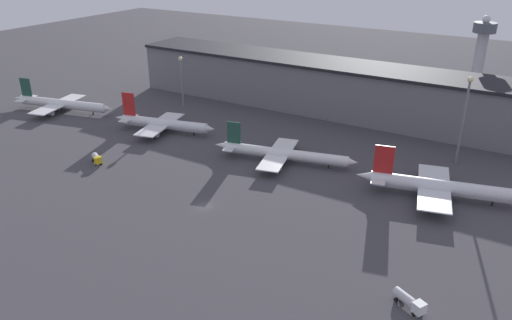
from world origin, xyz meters
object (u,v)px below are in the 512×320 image
(airplane_3, at_px, (439,187))
(airplane_0, at_px, (61,104))
(airplane_1, at_px, (163,124))
(airplane_2, at_px, (283,154))
(service_vehicle_3, at_px, (97,158))
(control_tower, at_px, (480,56))
(service_vehicle_1, at_px, (409,301))

(airplane_3, bearing_deg, airplane_0, 167.71)
(airplane_1, xyz_separation_m, airplane_3, (101.01, -0.71, 0.31))
(airplane_2, xyz_separation_m, airplane_3, (49.23, 0.75, 0.60))
(service_vehicle_3, distance_m, control_tower, 156.08)
(airplane_1, height_order, service_vehicle_3, airplane_1)
(airplane_3, relative_size, service_vehicle_3, 7.91)
(service_vehicle_1, relative_size, control_tower, 0.19)
(airplane_0, xyz_separation_m, service_vehicle_1, (158.97, -47.52, -1.50))
(airplane_0, xyz_separation_m, control_tower, (147.67, 92.11, 19.53))
(airplane_3, distance_m, service_vehicle_3, 106.10)
(airplane_0, relative_size, airplane_3, 1.03)
(airplane_1, relative_size, service_vehicle_1, 5.55)
(airplane_0, distance_m, service_vehicle_3, 60.67)
(airplane_0, distance_m, airplane_1, 52.85)
(service_vehicle_1, relative_size, service_vehicle_3, 1.26)
(airplane_1, bearing_deg, control_tower, 30.03)
(airplane_0, distance_m, control_tower, 175.14)
(airplane_0, bearing_deg, airplane_2, -12.29)
(airplane_0, height_order, airplane_3, airplane_3)
(airplane_3, xyz_separation_m, service_vehicle_1, (5.20, -49.85, -1.86))
(service_vehicle_3, bearing_deg, airplane_2, 59.98)
(airplane_0, distance_m, service_vehicle_1, 165.93)
(airplane_3, bearing_deg, service_vehicle_1, -97.20)
(airplane_2, bearing_deg, service_vehicle_3, -161.82)
(airplane_1, xyz_separation_m, service_vehicle_3, (-0.04, -33.01, -1.57))
(service_vehicle_1, height_order, service_vehicle_3, service_vehicle_1)
(airplane_0, relative_size, airplane_1, 1.17)
(service_vehicle_3, xyz_separation_m, control_tower, (94.94, 122.08, 21.06))
(airplane_0, distance_m, airplane_3, 153.79)
(airplane_0, relative_size, airplane_2, 1.01)
(airplane_1, bearing_deg, service_vehicle_1, -38.61)
(airplane_2, bearing_deg, control_tower, 51.38)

